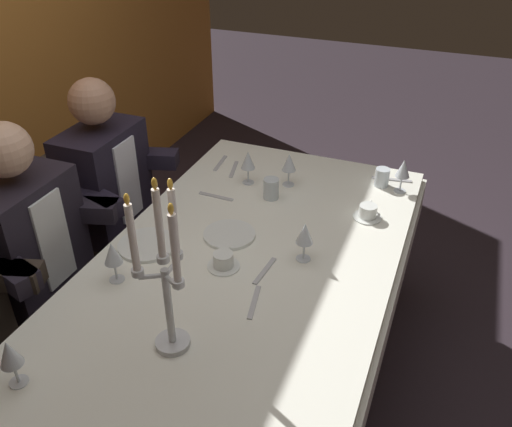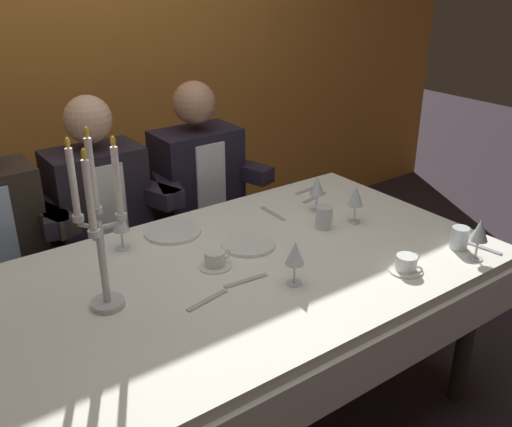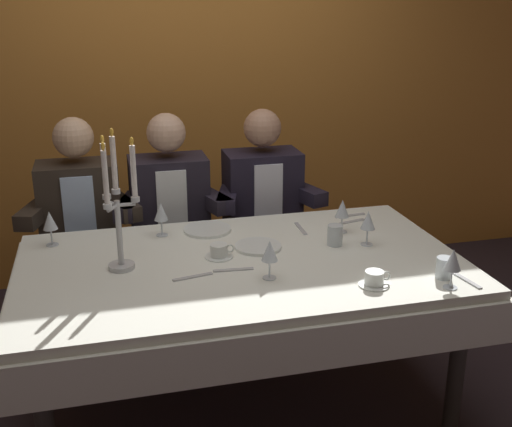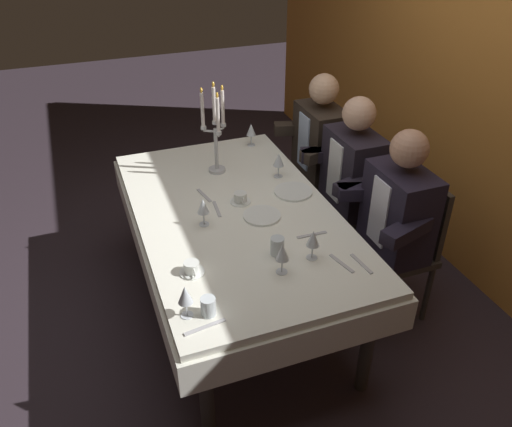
{
  "view_description": "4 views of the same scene",
  "coord_description": "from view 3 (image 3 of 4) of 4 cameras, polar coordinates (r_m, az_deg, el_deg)",
  "views": [
    {
      "loc": [
        -1.54,
        -0.64,
        2.0
      ],
      "look_at": [
        0.09,
        -0.0,
        0.89
      ],
      "focal_mm": 37.78,
      "sensor_mm": 36.0,
      "label": 1
    },
    {
      "loc": [
        -1.04,
        -1.51,
        1.77
      ],
      "look_at": [
        0.11,
        0.08,
        0.89
      ],
      "focal_mm": 40.04,
      "sensor_mm": 36.0,
      "label": 2
    },
    {
      "loc": [
        -0.56,
        -2.45,
        1.82
      ],
      "look_at": [
        0.07,
        0.04,
        0.94
      ],
      "focal_mm": 44.27,
      "sensor_mm": 36.0,
      "label": 3
    },
    {
      "loc": [
        2.39,
        -0.76,
        2.33
      ],
      "look_at": [
        0.25,
        0.03,
        0.87
      ],
      "focal_mm": 36.37,
      "sensor_mm": 36.0,
      "label": 4
    }
  ],
  "objects": [
    {
      "name": "ground_plane",
      "position": [
        3.11,
        -1.18,
        -16.89
      ],
      "size": [
        12.0,
        12.0,
        0.0
      ],
      "primitive_type": "plane",
      "color": "#31272E"
    },
    {
      "name": "back_wall",
      "position": [
        4.18,
        -6.62,
        12.4
      ],
      "size": [
        6.0,
        0.12,
        2.7
      ],
      "primitive_type": "cube",
      "color": "orange",
      "rests_on": "ground_plane"
    },
    {
      "name": "dining_table",
      "position": [
        2.79,
        -1.27,
        -6.5
      ],
      "size": [
        1.94,
        1.14,
        0.74
      ],
      "color": "white",
      "rests_on": "ground_plane"
    },
    {
      "name": "candelabra",
      "position": [
        2.63,
        -12.43,
        0.5
      ],
      "size": [
        0.15,
        0.17,
        0.6
      ],
      "color": "silver",
      "rests_on": "dining_table"
    },
    {
      "name": "dinner_plate_0",
      "position": [
        2.87,
        0.2,
        -2.99
      ],
      "size": [
        0.21,
        0.21,
        0.01
      ],
      "primitive_type": "cylinder",
      "color": "white",
      "rests_on": "dining_table"
    },
    {
      "name": "dinner_plate_1",
      "position": [
        3.09,
        -4.42,
        -1.45
      ],
      "size": [
        0.23,
        0.23,
        0.01
      ],
      "primitive_type": "cylinder",
      "color": "white",
      "rests_on": "dining_table"
    },
    {
      "name": "wine_glass_0",
      "position": [
        2.91,
        10.09,
        -0.67
      ],
      "size": [
        0.07,
        0.07,
        0.16
      ],
      "color": "silver",
      "rests_on": "dining_table"
    },
    {
      "name": "wine_glass_1",
      "position": [
        3.02,
        -8.59,
        0.07
      ],
      "size": [
        0.07,
        0.07,
        0.16
      ],
      "color": "silver",
      "rests_on": "dining_table"
    },
    {
      "name": "wine_glass_2",
      "position": [
        2.56,
        17.37,
        -4.12
      ],
      "size": [
        0.07,
        0.07,
        0.16
      ],
      "color": "silver",
      "rests_on": "dining_table"
    },
    {
      "name": "wine_glass_3",
      "position": [
        3.01,
        -18.13,
        -0.71
      ],
      "size": [
        0.07,
        0.07,
        0.16
      ],
      "color": "silver",
      "rests_on": "dining_table"
    },
    {
      "name": "wine_glass_4",
      "position": [
        3.05,
        7.81,
        0.35
      ],
      "size": [
        0.07,
        0.07,
        0.16
      ],
      "color": "silver",
      "rests_on": "dining_table"
    },
    {
      "name": "wine_glass_5",
      "position": [
        2.53,
        1.24,
        -3.51
      ],
      "size": [
        0.07,
        0.07,
        0.16
      ],
      "color": "silver",
      "rests_on": "dining_table"
    },
    {
      "name": "water_tumbler_0",
      "position": [
        2.91,
        7.15,
        -1.95
      ],
      "size": [
        0.07,
        0.07,
        0.1
      ],
      "primitive_type": "cylinder",
      "color": "silver",
      "rests_on": "dining_table"
    },
    {
      "name": "water_tumbler_1",
      "position": [
        2.67,
        16.64,
        -4.73
      ],
      "size": [
        0.07,
        0.07,
        0.09
      ],
      "primitive_type": "cylinder",
      "color": "silver",
      "rests_on": "dining_table"
    },
    {
      "name": "coffee_cup_0",
      "position": [
        2.77,
        -3.35,
        -3.45
      ],
      "size": [
        0.13,
        0.12,
        0.06
      ],
      "color": "white",
      "rests_on": "dining_table"
    },
    {
      "name": "coffee_cup_1",
      "position": [
        2.55,
        10.66,
        -5.86
      ],
      "size": [
        0.13,
        0.12,
        0.06
      ],
      "color": "white",
      "rests_on": "dining_table"
    },
    {
      "name": "fork_0",
      "position": [
        3.32,
        8.5,
        -0.18
      ],
      "size": [
        0.17,
        0.03,
        0.01
      ],
      "primitive_type": "cube",
      "rotation": [
        0.0,
        0.0,
        0.1
      ],
      "color": "#B7B7BC",
      "rests_on": "dining_table"
    },
    {
      "name": "spoon_1",
      "position": [
        2.64,
        -2.06,
        -5.1
      ],
      "size": [
        0.17,
        0.03,
        0.01
      ],
      "primitive_type": "cube",
      "rotation": [
        0.0,
        0.0,
        -0.08
      ],
      "color": "#B7B7BC",
      "rests_on": "dining_table"
    },
    {
      "name": "knife_2",
      "position": [
        2.7,
        18.32,
        -5.64
      ],
      "size": [
        0.04,
        0.19,
        0.01
      ],
      "primitive_type": "cube",
      "rotation": [
        0.0,
        0.0,
        1.71
      ],
      "color": "#B7B7BC",
      "rests_on": "dining_table"
    },
    {
      "name": "fork_3",
      "position": [
        3.23,
        8.52,
        -0.75
      ],
      "size": [
        0.17,
        0.06,
        0.01
      ],
      "primitive_type": "cube",
      "rotation": [
        0.0,
        0.0,
        0.24
      ],
      "color": "#B7B7BC",
      "rests_on": "dining_table"
    },
    {
      "name": "fork_4",
      "position": [
        2.59,
        -5.74,
        -5.72
      ],
      "size": [
        0.17,
        0.05,
        0.01
      ],
      "primitive_type": "cube",
      "rotation": [
        0.0,
        0.0,
        0.19
      ],
      "color": "#B7B7BC",
      "rests_on": "dining_table"
    },
    {
      "name": "fork_5",
      "position": [
        3.11,
        4.06,
        -1.37
      ],
      "size": [
        0.02,
        0.17,
        0.01
      ],
      "primitive_type": "cube",
      "rotation": [
        0.0,
        0.0,
        1.54
      ],
      "color": "#B7B7BC",
      "rests_on": "dining_table"
    },
    {
      "name": "seated_diner_0",
      "position": [
        3.52,
        -15.6,
        0.28
      ],
      "size": [
        0.63,
        0.48,
        1.24
      ],
      "color": "#322E2A",
      "rests_on": "ground_plane"
    },
    {
      "name": "seated_diner_1",
      "position": [
        3.53,
        -7.84,
        0.9
      ],
      "size": [
        0.63,
        0.48,
        1.24
      ],
      "color": "#322E2A",
      "rests_on": "ground_plane"
    },
    {
      "name": "seated_diner_2",
      "position": [
        3.62,
        0.53,
        1.55
      ],
      "size": [
        0.63,
        0.48,
        1.24
      ],
      "color": "#322E2A",
      "rests_on": "ground_plane"
    }
  ]
}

